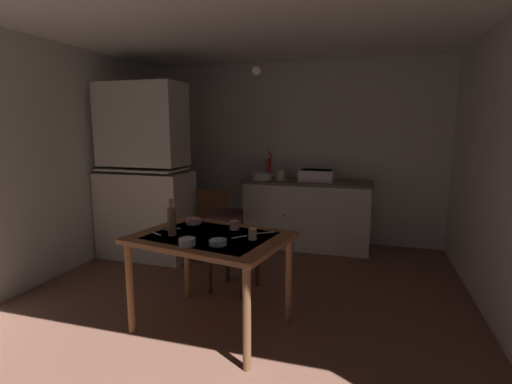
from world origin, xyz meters
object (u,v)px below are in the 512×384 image
object	(u,v)px
mug_dark	(253,234)
glass_bottle	(172,221)
hand_pump	(269,167)
chair_far_side	(231,247)
serving_bowl_wide	(194,221)
chair_by_counter	(215,219)
sink_basin	(317,175)
dining_table	(211,247)
hutch_cabinet	(145,178)
mixing_bowl_counter	(262,176)

from	to	relation	value
mug_dark	glass_bottle	size ratio (longest dim) A/B	0.30
hand_pump	chair_far_side	xyz separation A→B (m)	(0.07, -1.72, -0.60)
serving_bowl_wide	chair_by_counter	bearing A→B (deg)	105.13
serving_bowl_wide	chair_far_side	bearing A→B (deg)	60.36
chair_far_side	sink_basin	bearing A→B (deg)	70.83
hand_pump	chair_by_counter	world-z (taller)	hand_pump
dining_table	sink_basin	bearing A→B (deg)	77.77
hutch_cabinet	chair_far_side	bearing A→B (deg)	-27.43
sink_basin	mug_dark	bearing A→B (deg)	-93.84
glass_bottle	sink_basin	bearing A→B (deg)	71.83
chair_far_side	mug_dark	bearing A→B (deg)	-57.28
dining_table	serving_bowl_wide	bearing A→B (deg)	134.15
hand_pump	dining_table	distance (m)	2.41
hutch_cabinet	chair_by_counter	xyz separation A→B (m)	(0.81, 0.25, -0.52)
dining_table	chair_by_counter	size ratio (longest dim) A/B	1.50
mug_dark	hand_pump	bearing A→B (deg)	101.86
mixing_bowl_counter	glass_bottle	size ratio (longest dim) A/B	0.91
hand_pump	dining_table	world-z (taller)	hand_pump
sink_basin	chair_far_side	distance (m)	1.84
mug_dark	glass_bottle	xyz separation A→B (m)	(-0.63, -0.07, 0.07)
sink_basin	serving_bowl_wide	world-z (taller)	sink_basin
hand_pump	mug_dark	world-z (taller)	hand_pump
chair_far_side	mug_dark	size ratio (longest dim) A/B	9.96
chair_by_counter	mixing_bowl_counter	bearing A→B (deg)	57.69
sink_basin	serving_bowl_wide	distance (m)	2.19
hutch_cabinet	glass_bottle	xyz separation A→B (m)	(1.17, -1.45, -0.10)
mixing_bowl_counter	mug_dark	distance (m)	2.36
mixing_bowl_counter	mug_dark	size ratio (longest dim) A/B	3.01
hutch_cabinet	chair_by_counter	size ratio (longest dim) A/B	2.45
mixing_bowl_counter	glass_bottle	bearing A→B (deg)	-91.49
hutch_cabinet	serving_bowl_wide	bearing A→B (deg)	-42.49
mixing_bowl_counter	chair_by_counter	xyz separation A→B (m)	(-0.42, -0.66, -0.47)
hand_pump	chair_far_side	distance (m)	1.82
hand_pump	glass_bottle	world-z (taller)	hand_pump
serving_bowl_wide	sink_basin	bearing A→B (deg)	68.86
chair_far_side	hutch_cabinet	bearing A→B (deg)	152.57
hutch_cabinet	dining_table	xyz separation A→B (m)	(1.45, -1.36, -0.32)
mixing_bowl_counter	chair_by_counter	distance (m)	0.91
mixing_bowl_counter	serving_bowl_wide	bearing A→B (deg)	-91.65
hutch_cabinet	mixing_bowl_counter	size ratio (longest dim) A/B	8.01
hand_pump	hutch_cabinet	bearing A→B (deg)	-142.23
serving_bowl_wide	glass_bottle	xyz separation A→B (m)	(-0.00, -0.37, 0.09)
chair_by_counter	mug_dark	distance (m)	1.94
hand_pump	chair_far_side	size ratio (longest dim) A/B	0.45
mug_dark	glass_bottle	world-z (taller)	glass_bottle
chair_by_counter	glass_bottle	distance (m)	1.79
serving_bowl_wide	mug_dark	distance (m)	0.70
hutch_cabinet	hand_pump	world-z (taller)	hutch_cabinet
sink_basin	mug_dark	world-z (taller)	sink_basin
hutch_cabinet	glass_bottle	world-z (taller)	hutch_cabinet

